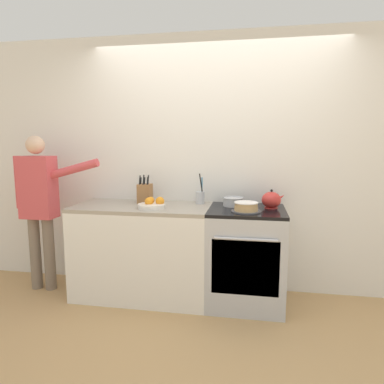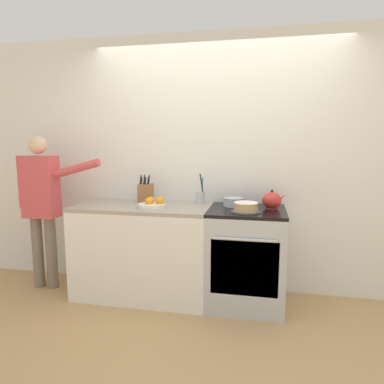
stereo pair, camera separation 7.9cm
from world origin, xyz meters
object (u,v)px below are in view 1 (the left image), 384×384
knife_block (145,193)px  utensil_crock (200,197)px  layer_cake (246,207)px  fruit_bowl (152,204)px  stove_range (246,256)px  person_baker (40,200)px  mixing_bowl (233,202)px  tea_kettle (272,200)px

knife_block → utensil_crock: size_ratio=0.95×
utensil_crock → layer_cake: bearing=-35.2°
utensil_crock → fruit_bowl: size_ratio=1.18×
stove_range → utensil_crock: bearing=157.2°
utensil_crock → person_baker: (-1.62, -0.24, -0.04)m
knife_block → person_baker: bearing=-170.9°
stove_range → person_baker: 2.14m
stove_range → person_baker: person_baker is taller
mixing_bowl → tea_kettle: bearing=-5.7°
knife_block → fruit_bowl: bearing=-58.2°
mixing_bowl → layer_cake: bearing=-63.4°
mixing_bowl → stove_range: bearing=-43.5°
layer_cake → tea_kettle: size_ratio=1.19×
layer_cake → mixing_bowl: bearing=116.6°
stove_range → tea_kettle: bearing=22.2°
layer_cake → utensil_crock: (-0.46, 0.33, 0.03)m
fruit_bowl → person_baker: (-1.21, 0.06, -0.00)m
knife_block → utensil_crock: bearing=6.8°
layer_cake → knife_block: (-1.02, 0.26, 0.06)m
knife_block → person_baker: (-1.06, -0.17, -0.07)m
layer_cake → knife_block: bearing=165.7°
layer_cake → person_baker: (-2.08, 0.09, -0.01)m
utensil_crock → person_baker: bearing=-171.7°
stove_range → mixing_bowl: mixing_bowl is taller
utensil_crock → fruit_bowl: 0.51m
knife_block → utensil_crock: utensil_crock is taller
person_baker → knife_block: bearing=11.4°
layer_cake → stove_range: bearing=87.3°
stove_range → utensil_crock: (-0.47, 0.20, 0.53)m
utensil_crock → person_baker: 1.63m
tea_kettle → fruit_bowl: size_ratio=0.85×
stove_range → layer_cake: layer_cake is taller
layer_cake → knife_block: size_ratio=0.90×
mixing_bowl → fruit_bowl: bearing=-162.9°
fruit_bowl → person_baker: bearing=177.1°
fruit_bowl → knife_block: bearing=121.8°
layer_cake → fruit_bowl: (-0.87, 0.03, -0.00)m
layer_cake → fruit_bowl: 0.87m
stove_range → knife_block: (-1.02, 0.13, 0.56)m
tea_kettle → fruit_bowl: 1.12m
tea_kettle → person_baker: 2.31m
person_baker → tea_kettle: bearing=5.6°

